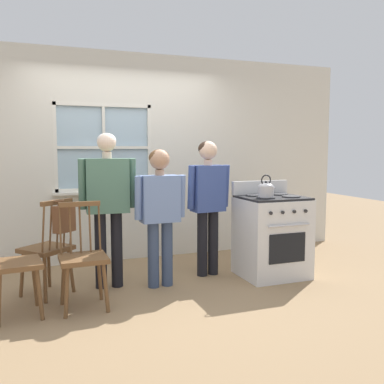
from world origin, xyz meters
name	(u,v)px	position (x,y,z in m)	size (l,w,h in m)	color
ground_plane	(154,291)	(0.00, 0.00, 0.00)	(16.00, 16.00, 0.00)	#937551
wall_back	(126,158)	(0.02, 1.40, 1.34)	(6.40, 0.16, 2.70)	silver
chair_by_window	(48,250)	(-1.02, 0.27, 0.46)	(0.58, 0.58, 0.97)	brown
chair_near_wall	(83,259)	(-0.73, -0.21, 0.46)	(0.43, 0.41, 0.97)	brown
chair_center_cluster	(14,265)	(-1.32, -0.21, 0.46)	(0.44, 0.46, 0.97)	brown
person_elderly_left	(108,195)	(-0.41, 0.30, 0.99)	(0.60, 0.24, 1.63)	black
person_teen_center	(160,204)	(0.11, 0.14, 0.89)	(0.56, 0.23, 1.46)	#384766
person_adult_right	(208,194)	(0.74, 0.34, 0.94)	(0.53, 0.24, 1.55)	black
stove	(272,235)	(1.41, 0.05, 0.47)	(0.73, 0.68, 1.08)	silver
kettle	(266,189)	(1.25, -0.08, 1.02)	(0.21, 0.17, 0.25)	#B7B7BC
potted_plant	(104,186)	(-0.29, 1.31, 1.00)	(0.11, 0.11, 0.23)	beige
handbag	(64,218)	(-0.87, 0.09, 0.80)	(0.25, 0.25, 0.31)	brown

